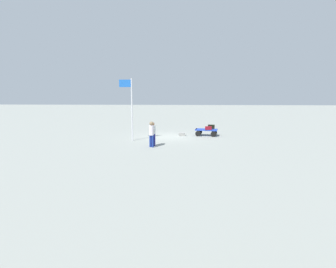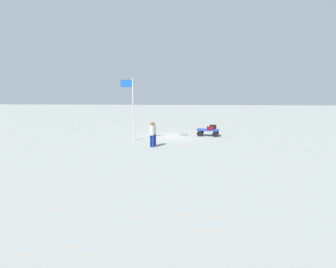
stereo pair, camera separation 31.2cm
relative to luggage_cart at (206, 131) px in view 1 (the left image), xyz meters
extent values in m
plane|color=gray|center=(3.22, 0.72, -0.41)|extent=(120.00, 120.00, 0.00)
cube|color=#2342BB|center=(-0.02, 0.00, 0.11)|extent=(1.94, 1.21, 0.10)
cube|color=#2342BB|center=(0.82, -0.15, 0.11)|extent=(0.23, 0.86, 0.10)
cylinder|color=black|center=(0.69, 0.35, -0.18)|extent=(0.48, 0.20, 0.46)
cylinder|color=black|center=(0.52, -0.57, -0.18)|extent=(0.48, 0.20, 0.46)
cylinder|color=black|center=(-0.56, 0.58, -0.18)|extent=(0.48, 0.20, 0.46)
cylinder|color=black|center=(-0.73, -0.35, -0.18)|extent=(0.48, 0.20, 0.46)
cube|color=maroon|center=(-0.15, 0.35, 0.29)|extent=(0.56, 0.36, 0.27)
cube|color=black|center=(-0.46, -0.35, 0.32)|extent=(0.61, 0.52, 0.33)
cube|color=gray|center=(2.03, 0.13, -0.28)|extent=(0.55, 0.40, 0.26)
cylinder|color=navy|center=(3.95, 5.15, 0.00)|extent=(0.14, 0.14, 0.81)
cylinder|color=navy|center=(4.12, 5.04, 0.00)|extent=(0.14, 0.14, 0.81)
cylinder|color=silver|center=(4.04, 5.10, 0.73)|extent=(0.43, 0.43, 0.65)
sphere|color=#826B4D|center=(4.04, 5.10, 1.18)|extent=(0.26, 0.26, 0.26)
cylinder|color=navy|center=(3.90, 4.64, 0.01)|extent=(0.14, 0.14, 0.84)
cylinder|color=navy|center=(4.07, 4.73, 0.01)|extent=(0.14, 0.14, 0.84)
cylinder|color=silver|center=(3.98, 4.69, 0.71)|extent=(0.48, 0.48, 0.57)
sphere|color=#8E6348|center=(3.98, 4.69, 1.11)|extent=(0.22, 0.22, 0.22)
cylinder|color=silver|center=(5.77, 2.65, 1.92)|extent=(0.10, 0.10, 4.65)
cube|color=blue|center=(6.26, 2.65, 3.87)|extent=(0.88, 0.06, 0.55)
camera|label=1|loc=(1.97, 22.63, 3.17)|focal=28.79mm
camera|label=2|loc=(1.66, 22.60, 3.17)|focal=28.79mm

